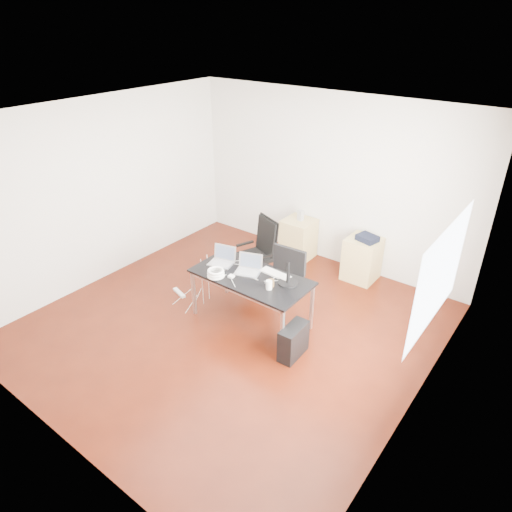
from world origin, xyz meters
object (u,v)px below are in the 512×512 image
Objects in this scene: filing_cabinet_right at (362,259)px; pc_tower at (293,341)px; office_chair at (259,250)px; filing_cabinet_left at (298,239)px; desk at (251,279)px.

pc_tower is at bearing -85.79° from filing_cabinet_right.
office_chair is at bearing -136.65° from filing_cabinet_right.
office_chair is 1.54× the size of filing_cabinet_right.
pc_tower is (1.37, -2.25, -0.13)m from filing_cabinet_left.
filing_cabinet_right is (1.20, 1.14, -0.26)m from office_chair.
desk reaches higher than pc_tower.
office_chair reaches higher than filing_cabinet_right.
filing_cabinet_left is at bearing 180.00° from filing_cabinet_right.
filing_cabinet_right reaches higher than pc_tower.
filing_cabinet_right is at bearing 0.00° from filing_cabinet_left.
desk is 3.56× the size of pc_tower.
filing_cabinet_left reaches higher than pc_tower.
filing_cabinet_left is at bearing 111.20° from office_chair.
desk is at bearing 161.58° from pc_tower.
office_chair is 1.54× the size of filing_cabinet_left.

